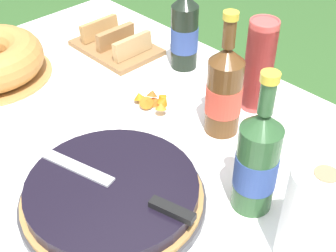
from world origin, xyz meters
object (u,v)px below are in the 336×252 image
Objects in this scene: cider_bottle_amber at (224,91)px; snack_plate_near at (150,106)px; serving_knife at (124,188)px; cider_bottle_green at (257,162)px; paper_towel_roll at (314,218)px; berry_tart at (113,195)px; juice_bottle_red at (185,31)px; cup_stack at (259,66)px; bread_board at (116,44)px.

snack_plate_near is (-0.18, -0.07, -0.10)m from cider_bottle_amber.
cider_bottle_green is at bearing -144.91° from serving_knife.
cider_bottle_green is (0.16, 0.19, 0.05)m from serving_knife.
paper_towel_roll is (0.35, -0.17, -0.01)m from cider_bottle_amber.
serving_knife is at bearing 14.98° from berry_tart.
paper_towel_roll is at bearing -11.94° from cider_bottle_green.
cider_bottle_amber is (-0.01, 0.34, 0.08)m from berry_tart.
serving_knife is 0.34m from cider_bottle_amber.
cider_bottle_amber is at bearing 21.15° from snack_plate_near.
juice_bottle_red is at bearing 119.95° from berry_tart.
juice_bottle_red is 1.57× the size of snack_plate_near.
cup_stack is 1.25× the size of snack_plate_near.
snack_plate_near is (-0.22, 0.27, -0.05)m from serving_knife.
cup_stack is (-0.04, 0.47, 0.06)m from serving_knife.
juice_bottle_red is (-0.27, 0.01, -0.01)m from cup_stack.
berry_tart is 1.23× the size of cider_bottle_amber.
snack_plate_near is 0.34m from bread_board.
paper_towel_roll is at bearing -26.40° from cider_bottle_amber.
cider_bottle_amber is 0.22m from snack_plate_near.
berry_tart is 1.02× the size of serving_knife.
berry_tart is 0.49m from cup_stack.
serving_knife is 0.48m from cup_stack.
serving_knife is 1.21× the size of cider_bottle_amber.
snack_plate_near is (-0.19, 0.27, -0.02)m from berry_tart.
cider_bottle_green is 0.73m from bread_board.
paper_towel_roll is at bearing -167.03° from serving_knife.
juice_bottle_red is (-0.27, 0.15, -0.00)m from cider_bottle_amber.
berry_tart is at bearing -88.26° from cider_bottle_amber.
serving_knife reaches higher than berry_tart.
cup_stack is 0.50m from bread_board.
snack_plate_near is at bearing -130.61° from cup_stack.
berry_tart is at bearing 0.00° from serving_knife.
serving_knife is 0.35m from paper_towel_roll.
paper_towel_roll reaches higher than bread_board.
paper_towel_roll reaches higher than berry_tart.
juice_bottle_red is 0.25m from bread_board.
cider_bottle_amber is at bearing -28.63° from juice_bottle_red.
cider_bottle_green reaches higher than cup_stack.
bread_board reaches higher than berry_tart.
cup_stack is 0.35m from cider_bottle_green.
berry_tart reaches higher than snack_plate_near.
cider_bottle_green is (0.21, -0.28, -0.01)m from cup_stack.
paper_towel_roll is at bearing -27.40° from juice_bottle_red.
juice_bottle_red is (-0.31, 0.49, 0.05)m from serving_knife.
juice_bottle_red reaches higher than cup_stack.
cider_bottle_green is at bearing -31.48° from juice_bottle_red.
cup_stack is 0.47m from paper_towel_roll.
paper_towel_roll is 0.87m from bread_board.
cider_bottle_amber is at bearing -7.89° from bread_board.
serving_knife is 1.22× the size of juice_bottle_red.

